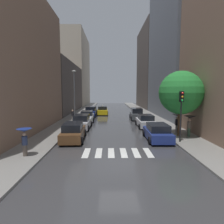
# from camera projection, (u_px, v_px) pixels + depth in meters

# --- Properties ---
(ground_plane) EXTENTS (28.00, 72.00, 0.04)m
(ground_plane) POSITION_uv_depth(u_px,v_px,m) (112.00, 115.00, 35.62)
(ground_plane) COLOR #38383A
(sidewalk_left) EXTENTS (3.00, 72.00, 0.15)m
(sidewalk_left) POSITION_uv_depth(u_px,v_px,m) (78.00, 115.00, 35.51)
(sidewalk_left) COLOR gray
(sidewalk_left) RESTS_ON ground
(sidewalk_right) EXTENTS (3.00, 72.00, 0.15)m
(sidewalk_right) POSITION_uv_depth(u_px,v_px,m) (147.00, 115.00, 35.70)
(sidewalk_right) COLOR gray
(sidewalk_right) RESTS_ON ground
(crosswalk_stripes) EXTENTS (4.95, 2.20, 0.01)m
(crosswalk_stripes) POSITION_uv_depth(u_px,v_px,m) (117.00, 153.00, 13.77)
(crosswalk_stripes) COLOR silver
(crosswalk_stripes) RESTS_ON ground
(building_left_near) EXTENTS (6.00, 19.10, 15.18)m
(building_left_near) POSITION_uv_depth(u_px,v_px,m) (8.00, 61.00, 19.57)
(building_left_near) COLOR #8C6B56
(building_left_near) RESTS_ON ground
(building_left_mid) EXTENTS (6.00, 21.89, 10.30)m
(building_left_mid) POSITION_uv_depth(u_px,v_px,m) (61.00, 88.00, 40.71)
(building_left_mid) COLOR #564C47
(building_left_mid) RESTS_ON ground
(building_left_far) EXTENTS (6.00, 21.28, 22.11)m
(building_left_far) POSITION_uv_depth(u_px,v_px,m) (77.00, 71.00, 61.82)
(building_left_far) COLOR #B2A38C
(building_left_far) RESTS_ON ground
(building_right_mid) EXTENTS (6.00, 17.28, 25.40)m
(building_right_mid) POSITION_uv_depth(u_px,v_px,m) (177.00, 43.00, 32.43)
(building_right_mid) COLOR slate
(building_right_mid) RESTS_ON ground
(building_right_far) EXTENTS (6.00, 17.27, 21.05)m
(building_right_far) POSITION_uv_depth(u_px,v_px,m) (153.00, 68.00, 50.56)
(building_right_far) COLOR #564C47
(building_right_far) RESTS_ON ground
(parked_car_left_nearest) EXTENTS (2.17, 4.84, 1.61)m
(parked_car_left_nearest) POSITION_uv_depth(u_px,v_px,m) (73.00, 132.00, 17.27)
(parked_car_left_nearest) COLOR brown
(parked_car_left_nearest) RESTS_ON ground
(parked_car_left_second) EXTENTS (2.11, 4.64, 1.70)m
(parked_car_left_second) POSITION_uv_depth(u_px,v_px,m) (82.00, 122.00, 22.63)
(parked_car_left_second) COLOR silver
(parked_car_left_second) RESTS_ON ground
(parked_car_left_third) EXTENTS (2.21, 4.78, 1.54)m
(parked_car_left_third) POSITION_uv_depth(u_px,v_px,m) (87.00, 116.00, 28.35)
(parked_car_left_third) COLOR #B2B7BF
(parked_car_left_third) RESTS_ON ground
(parked_car_left_fourth) EXTENTS (2.16, 4.82, 1.78)m
(parked_car_left_fourth) POSITION_uv_depth(u_px,v_px,m) (91.00, 112.00, 33.86)
(parked_car_left_fourth) COLOR navy
(parked_car_left_fourth) RESTS_ON ground
(parked_car_right_nearest) EXTENTS (2.18, 4.50, 1.53)m
(parked_car_right_nearest) POSITION_uv_depth(u_px,v_px,m) (157.00, 132.00, 17.22)
(parked_car_right_nearest) COLOR navy
(parked_car_right_nearest) RESTS_ON ground
(parked_car_right_second) EXTENTS (2.11, 4.29, 1.55)m
(parked_car_right_second) POSITION_uv_depth(u_px,v_px,m) (145.00, 121.00, 23.61)
(parked_car_right_second) COLOR silver
(parked_car_right_second) RESTS_ON ground
(parked_car_right_third) EXTENTS (2.16, 4.81, 1.79)m
(parked_car_right_third) POSITION_uv_depth(u_px,v_px,m) (137.00, 114.00, 30.15)
(parked_car_right_third) COLOR #474C51
(parked_car_right_third) RESTS_ON ground
(taxi_midroad) EXTENTS (2.16, 4.57, 1.81)m
(taxi_midroad) POSITION_uv_depth(u_px,v_px,m) (103.00, 111.00, 36.29)
(taxi_midroad) COLOR yellow
(taxi_midroad) RESTS_ON ground
(pedestrian_foreground) EXTENTS (1.08, 1.08, 1.97)m
(pedestrian_foreground) POSITION_uv_depth(u_px,v_px,m) (189.00, 121.00, 18.00)
(pedestrian_foreground) COLOR #38513D
(pedestrian_foreground) RESTS_ON sidewalk_right
(pedestrian_near_tree) EXTENTS (1.09, 1.09, 1.93)m
(pedestrian_near_tree) POSITION_uv_depth(u_px,v_px,m) (177.00, 119.00, 19.60)
(pedestrian_near_tree) COLOR gray
(pedestrian_near_tree) RESTS_ON sidewalk_right
(pedestrian_by_kerb) EXTENTS (0.97, 0.97, 1.84)m
(pedestrian_by_kerb) POSITION_uv_depth(u_px,v_px,m) (24.00, 136.00, 12.54)
(pedestrian_by_kerb) COLOR brown
(pedestrian_by_kerb) RESTS_ON sidewalk_left
(pedestrian_far_side) EXTENTS (0.36, 0.36, 1.64)m
(pedestrian_far_side) POSITION_uv_depth(u_px,v_px,m) (73.00, 115.00, 27.35)
(pedestrian_far_side) COLOR gray
(pedestrian_far_side) RESTS_ON sidewalk_left
(street_tree_right) EXTENTS (4.13, 4.13, 6.23)m
(street_tree_right) POSITION_uv_depth(u_px,v_px,m) (181.00, 93.00, 18.05)
(street_tree_right) COLOR #513823
(street_tree_right) RESTS_ON sidewalk_right
(traffic_light_right_corner) EXTENTS (0.30, 0.42, 4.30)m
(traffic_light_right_corner) POSITION_uv_depth(u_px,v_px,m) (181.00, 105.00, 15.85)
(traffic_light_right_corner) COLOR black
(traffic_light_right_corner) RESTS_ON sidewalk_right
(lamp_post_left) EXTENTS (0.60, 0.28, 7.22)m
(lamp_post_left) POSITION_uv_depth(u_px,v_px,m) (74.00, 92.00, 26.98)
(lamp_post_left) COLOR #595B60
(lamp_post_left) RESTS_ON sidewalk_left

